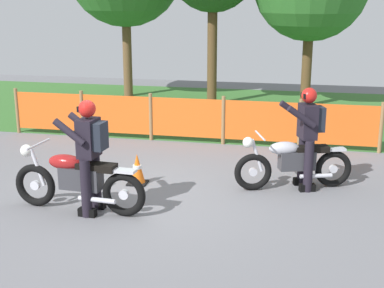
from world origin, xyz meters
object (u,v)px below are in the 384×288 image
motorcycle_lead (293,162)px  motorcycle_trailing (77,180)px  rider_lead (308,133)px  rider_trailing (90,151)px  traffic_cone (137,169)px

motorcycle_lead → motorcycle_trailing: 3.50m
motorcycle_lead → rider_lead: 0.54m
rider_trailing → traffic_cone: rider_trailing is taller
motorcycle_lead → rider_trailing: (-2.86, -1.66, 0.49)m
motorcycle_lead → rider_trailing: size_ratio=1.14×
motorcycle_lead → rider_lead: bearing=-179.5°
traffic_cone → motorcycle_trailing: bearing=-110.6°
motorcycle_lead → rider_lead: (0.20, 0.07, 0.49)m
motorcycle_trailing → rider_lead: bearing=-148.5°
motorcycle_trailing → traffic_cone: motorcycle_trailing is taller
motorcycle_lead → rider_lead: rider_lead is taller
traffic_cone → rider_trailing: bearing=-101.4°
traffic_cone → motorcycle_lead: bearing=7.1°
motorcycle_trailing → rider_trailing: bearing=-179.5°
motorcycle_trailing → rider_trailing: size_ratio=1.25×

